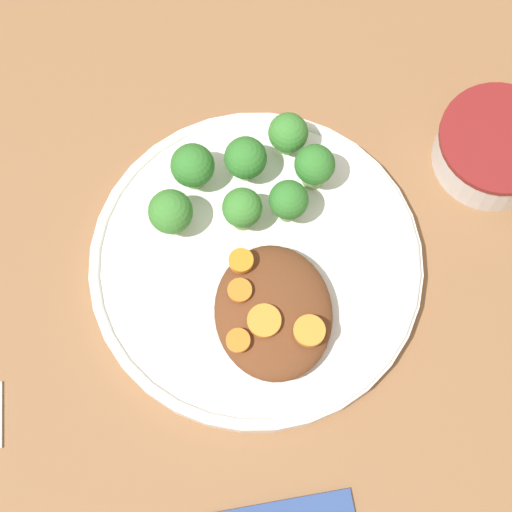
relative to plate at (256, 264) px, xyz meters
name	(u,v)px	position (x,y,z in m)	size (l,w,h in m)	color
ground_plane	(256,267)	(0.00, 0.00, -0.01)	(4.00, 4.00, 0.00)	#8C603D
plate	(256,264)	(0.00, 0.00, 0.00)	(0.29, 0.29, 0.02)	white
dip_bowl	(496,146)	(-0.22, -0.08, 0.02)	(0.11, 0.11, 0.05)	silver
stew_mound	(273,312)	(-0.01, 0.05, 0.02)	(0.10, 0.12, 0.03)	brown
broccoli_floret_0	(315,166)	(-0.06, -0.07, 0.04)	(0.04, 0.04, 0.05)	#7FA85B
broccoli_floret_1	(248,159)	(0.00, -0.08, 0.03)	(0.04, 0.04, 0.05)	#7FA85B
broccoli_floret_2	(242,209)	(0.01, -0.04, 0.03)	(0.03, 0.03, 0.05)	#759E51
broccoli_floret_3	(171,213)	(0.07, -0.04, 0.03)	(0.04, 0.04, 0.05)	#7FA85B
broccoli_floret_4	(289,201)	(-0.03, -0.04, 0.04)	(0.03, 0.03, 0.05)	#759E51
broccoli_floret_5	(193,167)	(0.05, -0.08, 0.04)	(0.04, 0.04, 0.05)	#7FA85B
broccoli_floret_6	(288,134)	(-0.04, -0.11, 0.03)	(0.04, 0.04, 0.05)	#7FA85B
carrot_slice_0	(241,261)	(0.01, 0.01, 0.04)	(0.02, 0.02, 0.01)	orange
carrot_slice_1	(267,321)	(0.00, 0.06, 0.04)	(0.03, 0.03, 0.01)	orange
carrot_slice_2	(238,340)	(0.02, 0.08, 0.04)	(0.02, 0.02, 0.00)	orange
carrot_slice_3	(309,331)	(-0.04, 0.07, 0.04)	(0.03, 0.03, 0.01)	orange
carrot_slice_4	(240,290)	(0.02, 0.03, 0.04)	(0.02, 0.02, 0.00)	orange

